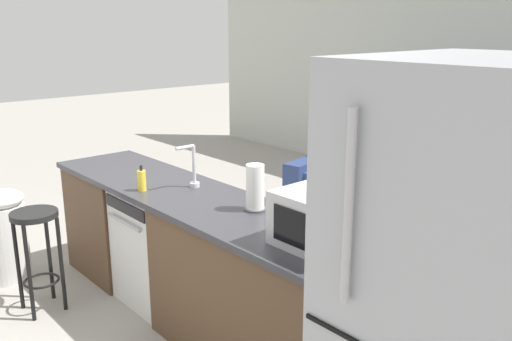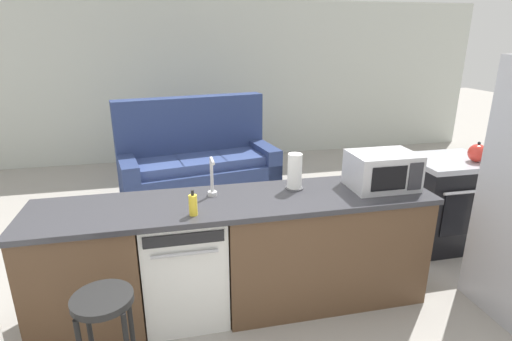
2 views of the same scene
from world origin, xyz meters
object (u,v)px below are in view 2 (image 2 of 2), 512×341
object	(u,v)px
bar_stool	(106,329)
kettle	(478,153)
soap_bottle	(193,205)
microwave	(382,170)
paper_towel_roll	(295,172)
stove_range	(444,202)
dishwasher	(185,264)
couch	(197,165)

from	to	relation	value
bar_stool	kettle	bearing A→B (deg)	20.05
soap_bottle	microwave	bearing A→B (deg)	7.56
kettle	microwave	bearing A→B (deg)	-160.94
bar_stool	paper_towel_roll	bearing A→B (deg)	33.38
kettle	paper_towel_roll	bearing A→B (deg)	-170.87
stove_range	kettle	distance (m)	0.57
kettle	bar_stool	bearing A→B (deg)	-159.95
dishwasher	couch	size ratio (longest dim) A/B	0.39
soap_bottle	kettle	world-z (taller)	kettle
bar_stool	couch	xyz separation A→B (m)	(0.74, 3.26, -0.14)
dishwasher	soap_bottle	world-z (taller)	soap_bottle
dishwasher	bar_stool	distance (m)	0.88
microwave	kettle	world-z (taller)	microwave
paper_towel_roll	kettle	size ratio (longest dim) A/B	1.38
couch	stove_range	bearing A→B (deg)	-40.30
bar_stool	couch	size ratio (longest dim) A/B	0.35
stove_range	couch	xyz separation A→B (m)	(-2.31, 1.96, -0.06)
bar_stool	dishwasher	bearing A→B (deg)	59.22
microwave	couch	size ratio (longest dim) A/B	0.23
microwave	couch	world-z (taller)	couch
paper_towel_roll	soap_bottle	size ratio (longest dim) A/B	1.60
dishwasher	couch	bearing A→B (deg)	83.40
dishwasher	couch	world-z (taller)	couch
soap_bottle	stove_range	bearing A→B (deg)	16.43
dishwasher	paper_towel_roll	size ratio (longest dim) A/B	2.98
microwave	paper_towel_roll	xyz separation A→B (m)	(-0.67, 0.12, -0.00)
dishwasher	paper_towel_roll	bearing A→B (deg)	7.71
paper_towel_roll	dishwasher	bearing A→B (deg)	-172.29
dishwasher	couch	xyz separation A→B (m)	(0.29, 2.51, -0.03)
microwave	soap_bottle	size ratio (longest dim) A/B	2.84
soap_bottle	bar_stool	world-z (taller)	soap_bottle
kettle	stove_range	bearing A→B (deg)	143.32
microwave	kettle	size ratio (longest dim) A/B	2.44
soap_bottle	kettle	xyz separation A→B (m)	(2.69, 0.62, 0.01)
paper_towel_roll	kettle	world-z (taller)	paper_towel_roll
couch	dishwasher	bearing A→B (deg)	-96.60
stove_range	paper_towel_roll	distance (m)	1.87
dishwasher	bar_stool	bearing A→B (deg)	-120.78
kettle	couch	distance (m)	3.29
stove_range	couch	bearing A→B (deg)	139.70
paper_towel_roll	kettle	distance (m)	1.92
paper_towel_roll	kettle	xyz separation A→B (m)	(1.90, 0.30, -0.05)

